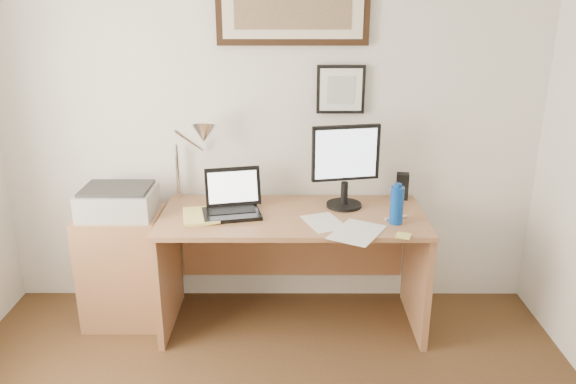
{
  "coord_description": "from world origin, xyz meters",
  "views": [
    {
      "loc": [
        0.13,
        -1.53,
        1.99
      ],
      "look_at": [
        0.12,
        1.43,
        0.96
      ],
      "focal_mm": 35.0,
      "sensor_mm": 36.0,
      "label": 1
    }
  ],
  "objects_px": {
    "laptop": "(232,204)",
    "printer": "(118,201)",
    "water_bottle": "(397,205)",
    "book": "(183,217)",
    "lcd_monitor": "(345,162)",
    "side_cabinet": "(125,268)",
    "desk": "(292,244)"
  },
  "relations": [
    {
      "from": "laptop",
      "to": "printer",
      "type": "height_order",
      "value": "laptop"
    },
    {
      "from": "water_bottle",
      "to": "book",
      "type": "xyz_separation_m",
      "value": [
        -1.25,
        0.06,
        -0.1
      ]
    },
    {
      "from": "lcd_monitor",
      "to": "printer",
      "type": "xyz_separation_m",
      "value": [
        -1.39,
        -0.08,
        -0.22
      ]
    },
    {
      "from": "side_cabinet",
      "to": "laptop",
      "type": "height_order",
      "value": "laptop"
    },
    {
      "from": "book",
      "to": "desk",
      "type": "relative_size",
      "value": 0.18
    },
    {
      "from": "side_cabinet",
      "to": "water_bottle",
      "type": "relative_size",
      "value": 3.29
    },
    {
      "from": "laptop",
      "to": "water_bottle",
      "type": "bearing_deg",
      "value": -9.47
    },
    {
      "from": "side_cabinet",
      "to": "book",
      "type": "bearing_deg",
      "value": -16.6
    },
    {
      "from": "laptop",
      "to": "lcd_monitor",
      "type": "xyz_separation_m",
      "value": [
        0.69,
        0.1,
        0.23
      ]
    },
    {
      "from": "side_cabinet",
      "to": "lcd_monitor",
      "type": "relative_size",
      "value": 1.4
    },
    {
      "from": "water_bottle",
      "to": "book",
      "type": "relative_size",
      "value": 0.78
    },
    {
      "from": "printer",
      "to": "lcd_monitor",
      "type": "bearing_deg",
      "value": 3.45
    },
    {
      "from": "side_cabinet",
      "to": "desk",
      "type": "height_order",
      "value": "desk"
    },
    {
      "from": "water_bottle",
      "to": "book",
      "type": "height_order",
      "value": "water_bottle"
    },
    {
      "from": "book",
      "to": "lcd_monitor",
      "type": "relative_size",
      "value": 0.54
    },
    {
      "from": "desk",
      "to": "laptop",
      "type": "xyz_separation_m",
      "value": [
        -0.37,
        -0.06,
        0.29
      ]
    },
    {
      "from": "side_cabinet",
      "to": "lcd_monitor",
      "type": "distance_m",
      "value": 1.55
    },
    {
      "from": "water_bottle",
      "to": "desk",
      "type": "xyz_separation_m",
      "value": [
        -0.6,
        0.22,
        -0.35
      ]
    },
    {
      "from": "desk",
      "to": "side_cabinet",
      "type": "bearing_deg",
      "value": -178.11
    },
    {
      "from": "desk",
      "to": "printer",
      "type": "bearing_deg",
      "value": -177.81
    },
    {
      "from": "book",
      "to": "lcd_monitor",
      "type": "distance_m",
      "value": 1.03
    },
    {
      "from": "desk",
      "to": "printer",
      "type": "distance_m",
      "value": 1.11
    },
    {
      "from": "side_cabinet",
      "to": "desk",
      "type": "bearing_deg",
      "value": 1.89
    },
    {
      "from": "lcd_monitor",
      "to": "book",
      "type": "bearing_deg",
      "value": -168.1
    },
    {
      "from": "side_cabinet",
      "to": "lcd_monitor",
      "type": "bearing_deg",
      "value": 3.22
    },
    {
      "from": "printer",
      "to": "laptop",
      "type": "bearing_deg",
      "value": -1.66
    },
    {
      "from": "water_bottle",
      "to": "book",
      "type": "bearing_deg",
      "value": 177.21
    },
    {
      "from": "printer",
      "to": "water_bottle",
      "type": "bearing_deg",
      "value": -6.22
    },
    {
      "from": "water_bottle",
      "to": "lcd_monitor",
      "type": "bearing_deg",
      "value": 136.16
    },
    {
      "from": "lcd_monitor",
      "to": "water_bottle",
      "type": "bearing_deg",
      "value": -43.84
    },
    {
      "from": "water_bottle",
      "to": "desk",
      "type": "distance_m",
      "value": 0.73
    },
    {
      "from": "laptop",
      "to": "printer",
      "type": "xyz_separation_m",
      "value": [
        -0.7,
        0.02,
        0.01
      ]
    }
  ]
}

